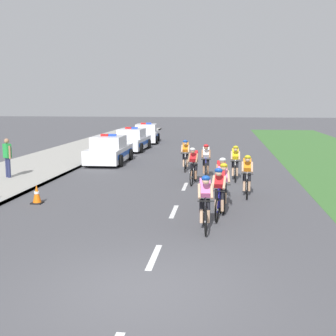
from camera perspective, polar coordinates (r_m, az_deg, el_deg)
name	(u,v)px	position (r m, az deg, el deg)	size (l,w,h in m)	color
ground_plane	(139,291)	(8.29, -3.73, -15.55)	(160.00, 160.00, 0.00)	#4C4C51
sidewalk_slab	(37,166)	(23.64, -16.56, 0.30)	(4.60, 60.00, 0.12)	#A3A099
kerb_edge	(79,166)	(22.85, -11.46, 0.22)	(0.16, 60.00, 0.13)	#9E9E99
lane_markings_centre	(174,211)	(13.66, 0.78, -5.65)	(0.14, 17.60, 0.01)	white
cyclist_lead	(205,201)	(11.60, 4.82, -4.32)	(0.44, 1.72, 1.56)	black
cyclist_second	(219,192)	(12.85, 6.66, -3.06)	(0.45, 1.72, 1.56)	black
cyclist_third	(223,185)	(13.79, 7.08, -2.25)	(0.44, 1.72, 1.56)	black
cyclist_fourth	(222,178)	(15.04, 6.94, -1.32)	(0.45, 1.72, 1.56)	black
cyclist_fifth	(247,175)	(15.84, 10.19, -0.88)	(0.42, 1.72, 1.56)	black
cyclist_sixth	(194,165)	(17.99, 3.32, 0.41)	(0.45, 1.72, 1.56)	black
cyclist_seventh	(235,162)	(18.93, 8.69, 0.74)	(0.42, 1.72, 1.56)	black
cyclist_eighth	(206,160)	(19.37, 4.93, 0.99)	(0.42, 1.72, 1.56)	black
cyclist_ninth	(185,155)	(21.34, 2.27, 1.74)	(0.43, 1.72, 1.56)	black
police_car_nearest	(109,151)	(24.14, -7.62, 2.24)	(2.05, 4.43, 1.59)	white
police_car_second	(132,140)	(30.04, -4.69, 3.58)	(2.08, 4.44, 1.59)	silver
police_car_third	(146,134)	(35.56, -2.84, 4.41)	(2.29, 4.54, 1.59)	white
traffic_cone_near	(37,194)	(15.28, -16.63, -3.28)	(0.36, 0.36, 0.64)	black
spectator_middle	(7,155)	(19.98, -20.08, 1.58)	(0.47, 0.39, 1.68)	#23284C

